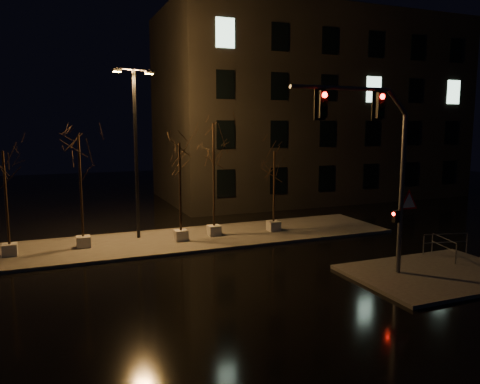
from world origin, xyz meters
name	(u,v)px	position (x,y,z in m)	size (l,w,h in m)	color
ground	(236,273)	(0.00, 0.00, 0.00)	(90.00, 90.00, 0.00)	black
median	(195,239)	(0.00, 6.00, 0.07)	(22.00, 5.00, 0.15)	#43403C
sidewalk_corner	(436,274)	(7.50, -3.50, 0.07)	(7.00, 5.00, 0.15)	#43403C
building	(310,109)	(14.00, 18.00, 7.50)	(25.00, 12.00, 15.00)	black
tree_0	(4,175)	(-9.00, 5.90, 3.94)	(1.80, 1.80, 4.99)	#ABA89F
tree_1	(79,161)	(-5.72, 6.17, 4.46)	(1.80, 1.80, 5.68)	#ABA89F
tree_2	(180,165)	(-0.88, 5.67, 4.13)	(1.80, 1.80, 5.25)	#ABA89F
tree_3	(213,148)	(1.11, 6.09, 4.92)	(1.80, 1.80, 6.28)	#ABA89F
tree_4	(274,169)	(4.64, 5.88, 3.70)	(1.80, 1.80, 4.67)	#ABA89F
traffic_signal_mast	(379,155)	(4.81, -2.92, 5.03)	(6.09, 0.30, 7.43)	#5B5D62
streetlight_main	(136,142)	(-2.83, 7.13, 5.27)	(2.20, 0.79, 8.87)	black
guard_rail_a	(446,240)	(10.00, -1.50, 0.78)	(2.19, 0.57, 0.97)	#5B5D62
guard_rail_b	(444,245)	(9.39, -1.99, 0.75)	(0.54, 1.92, 0.94)	#5B5D62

